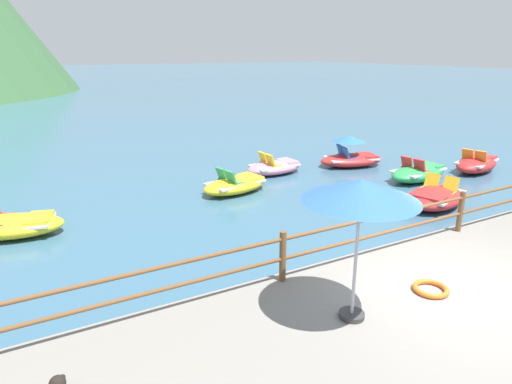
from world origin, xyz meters
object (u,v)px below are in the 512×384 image
at_px(pedal_boat_2, 351,156).
at_px(pedal_boat_4, 236,184).
at_px(life_ring, 431,289).
at_px(pedal_boat_6, 275,167).
at_px(pedal_boat_3, 10,226).
at_px(pedal_boat_1, 477,163).
at_px(pedal_boat_5, 418,172).
at_px(beach_umbrella, 361,192).
at_px(pedal_boat_0, 435,197).

xyz_separation_m(pedal_boat_2, pedal_boat_4, (-5.47, -0.83, -0.12)).
height_order(life_ring, pedal_boat_6, pedal_boat_6).
bearing_deg(pedal_boat_4, pedal_boat_6, 30.60).
bearing_deg(pedal_boat_3, pedal_boat_1, -5.74).
relative_size(pedal_boat_3, pedal_boat_6, 1.22).
relative_size(pedal_boat_5, pedal_boat_6, 1.17).
bearing_deg(pedal_boat_5, pedal_boat_3, 173.89).
relative_size(beach_umbrella, pedal_boat_4, 0.90).
distance_m(life_ring, pedal_boat_1, 10.80).
bearing_deg(pedal_boat_3, beach_umbrella, -57.55).
distance_m(pedal_boat_0, pedal_boat_5, 2.78).
xyz_separation_m(pedal_boat_4, pedal_boat_5, (6.20, -1.86, 0.03)).
bearing_deg(pedal_boat_2, pedal_boat_4, -171.32).
bearing_deg(beach_umbrella, pedal_boat_3, 122.45).
xyz_separation_m(pedal_boat_0, pedal_boat_3, (-10.87, 3.52, -0.02)).
distance_m(pedal_boat_2, pedal_boat_5, 2.79).
height_order(beach_umbrella, pedal_boat_1, beach_umbrella).
xyz_separation_m(life_ring, pedal_boat_6, (2.38, 9.12, -0.19)).
relative_size(beach_umbrella, pedal_boat_6, 0.98).
bearing_deg(pedal_boat_3, pedal_boat_5, -6.11).
distance_m(pedal_boat_1, pedal_boat_5, 2.86).
distance_m(beach_umbrella, pedal_boat_4, 8.23).
relative_size(beach_umbrella, pedal_boat_5, 0.83).
height_order(beach_umbrella, pedal_boat_0, beach_umbrella).
bearing_deg(life_ring, pedal_boat_0, 39.31).
distance_m(pedal_boat_5, pedal_boat_6, 5.07).
bearing_deg(pedal_boat_2, beach_umbrella, -130.40).
bearing_deg(pedal_boat_0, pedal_boat_1, 23.22).
bearing_deg(life_ring, pedal_boat_2, 57.08).
relative_size(pedal_boat_1, pedal_boat_4, 1.06).
bearing_deg(beach_umbrella, pedal_boat_0, 30.45).
bearing_deg(pedal_boat_4, pedal_boat_3, -175.44).
bearing_deg(pedal_boat_2, pedal_boat_0, -101.66).
distance_m(pedal_boat_0, pedal_boat_6, 5.81).
relative_size(pedal_boat_0, pedal_boat_3, 0.92).
height_order(pedal_boat_1, pedal_boat_5, pedal_boat_1).
distance_m(life_ring, pedal_boat_2, 10.26).
relative_size(life_ring, pedal_boat_1, 0.23).
height_order(pedal_boat_0, pedal_boat_1, pedal_boat_1).
distance_m(pedal_boat_1, pedal_boat_6, 7.59).
xyz_separation_m(pedal_boat_1, pedal_boat_6, (-6.78, 3.41, -0.05)).
bearing_deg(pedal_boat_5, pedal_boat_2, 105.23).
relative_size(pedal_boat_2, pedal_boat_6, 1.20).
height_order(pedal_boat_1, pedal_boat_4, pedal_boat_1).
bearing_deg(beach_umbrella, pedal_boat_2, 49.60).
height_order(pedal_boat_2, pedal_boat_5, pedal_boat_2).
relative_size(pedal_boat_0, pedal_boat_6, 1.12).
bearing_deg(pedal_boat_0, pedal_boat_3, 162.05).
xyz_separation_m(pedal_boat_2, pedal_boat_6, (-3.19, 0.51, -0.14)).
bearing_deg(pedal_boat_2, pedal_boat_1, -38.98).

